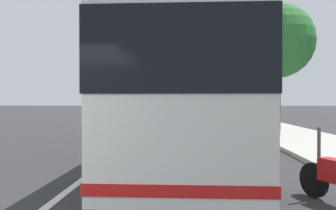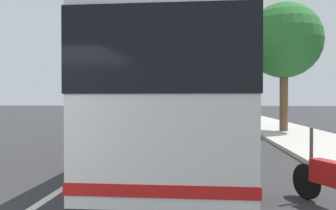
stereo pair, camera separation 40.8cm
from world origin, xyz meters
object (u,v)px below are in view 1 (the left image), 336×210
object	(u,v)px
car_side_street	(141,110)
roadside_tree_mid_block	(277,42)
car_ahead_same_lane	(183,109)
coach_bus	(184,94)
car_behind_bus	(176,117)

from	to	relation	value
car_side_street	roadside_tree_mid_block	bearing A→B (deg)	26.62
car_ahead_same_lane	car_side_street	bearing A→B (deg)	121.62
coach_bus	car_side_street	world-z (taller)	coach_bus
coach_bus	car_side_street	size ratio (longest dim) A/B	2.46
car_side_street	roadside_tree_mid_block	distance (m)	20.48
car_side_street	car_behind_bus	bearing A→B (deg)	13.72
car_behind_bus	car_ahead_same_lane	distance (m)	18.05
car_behind_bus	roadside_tree_mid_block	xyz separation A→B (m)	(-2.61, -5.35, 4.09)
coach_bus	car_behind_bus	xyz separation A→B (m)	(11.41, 0.52, -1.17)
car_ahead_same_lane	roadside_tree_mid_block	bearing A→B (deg)	-168.44
car_behind_bus	roadside_tree_mid_block	bearing A→B (deg)	-113.48
coach_bus	car_side_street	xyz separation A→B (m)	(26.51, 4.60, -1.16)
car_behind_bus	car_ahead_same_lane	world-z (taller)	car_behind_bus
coach_bus	car_behind_bus	size ratio (longest dim) A/B	2.70
car_side_street	car_ahead_same_lane	world-z (taller)	car_side_street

